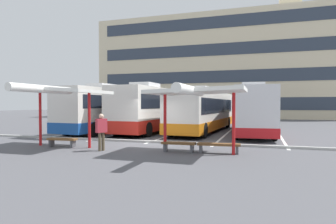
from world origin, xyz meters
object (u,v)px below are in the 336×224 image
coach_bus_1 (152,110)px  coach_bus_2 (204,111)px  waiting_shelter_0 (60,91)px  coach_bus_0 (113,110)px  bench_2 (219,146)px  coach_bus_3 (252,110)px  waiting_shelter_1 (197,92)px  waiting_passenger_0 (101,129)px  bench_0 (62,140)px  bench_1 (179,145)px

coach_bus_1 → coach_bus_2: size_ratio=0.82×
coach_bus_2 → waiting_shelter_0: 12.07m
coach_bus_0 → waiting_shelter_0: size_ratio=2.30×
waiting_shelter_0 → bench_2: (7.85, 0.56, -2.50)m
coach_bus_1 → coach_bus_3: (7.50, 0.99, -0.02)m
waiting_shelter_1 → waiting_passenger_0: 4.75m
bench_2 → waiting_passenger_0: size_ratio=1.10×
coach_bus_1 → waiting_shelter_0: bearing=-99.1°
bench_0 → bench_2: 7.86m
waiting_shelter_0 → bench_2: bearing=4.1°
waiting_shelter_1 → waiting_passenger_0: bearing=-173.5°
coach_bus_0 → coach_bus_1: coach_bus_1 is taller
coach_bus_2 → waiting_passenger_0: 11.49m
coach_bus_1 → bench_2: coach_bus_1 is taller
bench_0 → waiting_shelter_1: waiting_shelter_1 is taller
bench_2 → waiting_shelter_0: bearing=-175.9°
bench_2 → waiting_shelter_1: bearing=-154.9°
bench_0 → waiting_passenger_0: size_ratio=0.90×
bench_0 → coach_bus_1: bearing=80.8°
coach_bus_0 → waiting_shelter_1: coach_bus_0 is taller
bench_0 → waiting_passenger_0: 2.67m
waiting_shelter_0 → waiting_shelter_1: waiting_shelter_0 is taller
coach_bus_1 → waiting_shelter_0: 9.33m
coach_bus_0 → bench_2: (9.65, -8.30, -1.39)m
bench_2 → waiting_passenger_0: waiting_passenger_0 is taller
coach_bus_0 → bench_0: size_ratio=7.55×
coach_bus_3 → bench_0: coach_bus_3 is taller
bench_2 → coach_bus_2: bearing=104.1°
waiting_shelter_1 → bench_1: 2.54m
coach_bus_3 → bench_2: size_ratio=6.08×
coach_bus_2 → bench_1: 10.46m
waiting_shelter_0 → bench_1: 6.56m
coach_bus_3 → waiting_shelter_1: coach_bus_3 is taller
coach_bus_1 → waiting_passenger_0: size_ratio=5.94×
coach_bus_0 → coach_bus_1: size_ratio=1.14×
coach_bus_1 → coach_bus_3: coach_bus_1 is taller
waiting_shelter_1 → waiting_shelter_0: bearing=-178.9°
coach_bus_0 → coach_bus_1: (3.26, 0.29, 0.01)m
coach_bus_1 → coach_bus_2: (3.83, 1.62, -0.12)m
coach_bus_2 → waiting_shelter_0: (-5.29, -10.78, 1.22)m
bench_2 → bench_1: bearing=-175.8°
coach_bus_0 → coach_bus_2: bearing=15.1°
coach_bus_0 → coach_bus_3: 10.84m
waiting_passenger_0 → coach_bus_3: bearing=58.6°
waiting_passenger_0 → bench_0: bearing=169.3°
waiting_shelter_1 → coach_bus_1: bearing=121.3°
coach_bus_1 → waiting_shelter_1: (5.49, -9.01, 0.95)m
coach_bus_2 → coach_bus_3: coach_bus_3 is taller
coach_bus_1 → bench_2: 10.80m
coach_bus_1 → waiting_shelter_0: coach_bus_1 is taller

